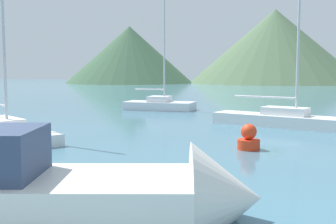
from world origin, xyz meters
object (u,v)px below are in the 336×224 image
at_px(sailboat_outer, 285,118).
at_px(buoy_marker, 249,139).
at_px(sailboat_middle, 2,128).
at_px(motorboat_near, 42,192).
at_px(sailboat_inner, 159,103).

bearing_deg(sailboat_outer, buoy_marker, -80.83).
distance_m(sailboat_middle, sailboat_outer, 13.66).
xyz_separation_m(sailboat_middle, buoy_marker, (10.69, -1.28, 0.02)).
xyz_separation_m(sailboat_outer, buoy_marker, (-1.90, -6.59, -0.05)).
bearing_deg(sailboat_middle, motorboat_near, -16.36).
height_order(motorboat_near, sailboat_middle, sailboat_middle).
height_order(sailboat_middle, sailboat_outer, sailboat_outer).
bearing_deg(buoy_marker, motorboat_near, -116.55).
relative_size(sailboat_middle, sailboat_outer, 0.96).
bearing_deg(buoy_marker, sailboat_outer, 73.95).
height_order(motorboat_near, buoy_marker, motorboat_near).
bearing_deg(sailboat_inner, buoy_marker, -58.94).
bearing_deg(sailboat_middle, sailboat_outer, 61.19).
bearing_deg(buoy_marker, sailboat_middle, 173.19).
bearing_deg(sailboat_inner, sailboat_outer, -36.56).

